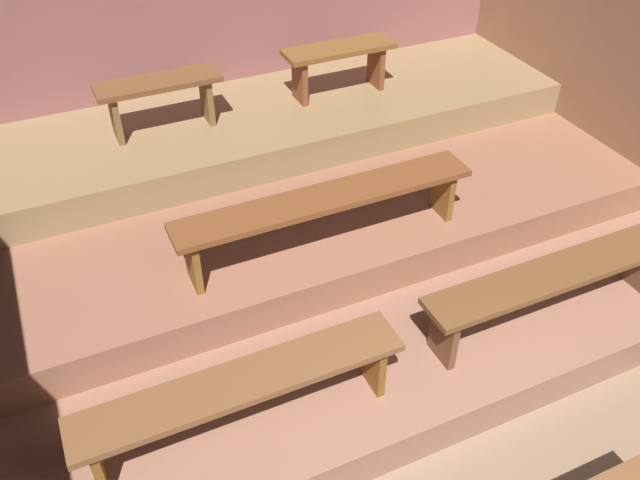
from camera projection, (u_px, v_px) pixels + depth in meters
ground at (350, 324)px, 5.18m from camera, size 6.43×5.98×0.08m
wall_back at (226, 35)px, 6.20m from camera, size 6.43×0.06×2.63m
platform_lower at (314, 256)px, 5.54m from camera, size 5.63×3.86×0.29m
platform_middle at (287, 190)px, 5.76m from camera, size 5.63×2.71×0.29m
platform_upper at (258, 126)px, 6.05m from camera, size 5.63×1.39×0.29m
bench_lower_left at (242, 389)px, 3.81m from camera, size 1.94×0.32×0.45m
bench_lower_right at (553, 280)px, 4.54m from camera, size 1.94×0.32×0.45m
bench_middle_center at (326, 204)px, 4.71m from camera, size 2.21×0.32×0.45m
bench_upper_left at (160, 93)px, 5.51m from camera, size 1.01×0.32×0.45m
bench_upper_right at (339, 59)px, 6.04m from camera, size 1.01×0.32×0.45m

